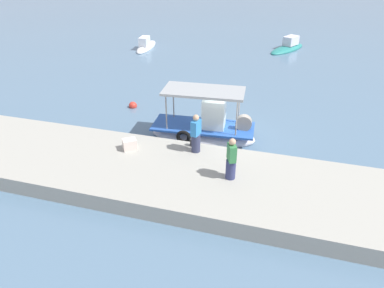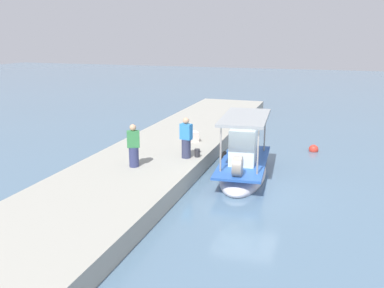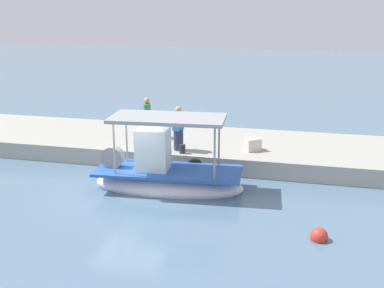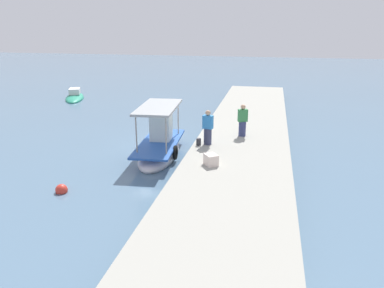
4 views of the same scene
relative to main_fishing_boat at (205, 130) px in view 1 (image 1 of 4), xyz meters
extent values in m
plane|color=slate|center=(1.20, 0.39, -0.52)|extent=(120.00, 120.00, 0.00)
cube|color=#A3A196|center=(1.20, -4.19, -0.17)|extent=(36.00, 4.87, 0.71)
ellipsoid|color=silver|center=(-0.10, 0.00, -0.38)|extent=(5.49, 2.28, 0.99)
cube|color=#2855A8|center=(-0.10, 0.00, 0.17)|extent=(5.27, 2.27, 0.10)
cube|color=silver|center=(0.44, 0.04, 0.91)|extent=(1.18, 1.12, 1.59)
cylinder|color=gray|center=(1.56, 0.84, 1.07)|extent=(0.07, 0.07, 1.90)
cylinder|color=gray|center=(1.67, -0.58, 1.07)|extent=(0.07, 0.07, 1.90)
cylinder|color=gray|center=(-1.86, 0.58, 1.07)|extent=(0.07, 0.07, 1.90)
cylinder|color=gray|center=(-1.75, -0.84, 1.07)|extent=(0.07, 0.07, 1.90)
cube|color=#9CA0A2|center=(-0.10, 0.00, 2.08)|extent=(4.06, 2.12, 0.12)
torus|color=black|center=(-0.82, -1.04, -0.03)|extent=(0.75, 0.24, 0.74)
cylinder|color=gray|center=(1.93, 0.15, 0.57)|extent=(0.82, 0.41, 0.80)
cylinder|color=navy|center=(2.06, -4.11, 0.60)|extent=(0.52, 0.52, 0.82)
cube|color=#368248|center=(2.06, -4.11, 1.35)|extent=(0.45, 0.57, 0.68)
sphere|color=tan|center=(2.06, -4.11, 1.82)|extent=(0.27, 0.27, 0.27)
cylinder|color=#323754|center=(0.20, -2.50, 0.60)|extent=(0.47, 0.47, 0.83)
cube|color=#3285D0|center=(0.20, -2.50, 1.36)|extent=(0.38, 0.55, 0.69)
sphere|color=tan|center=(0.20, -2.50, 1.84)|extent=(0.27, 0.27, 0.27)
cylinder|color=#2D2D33|center=(-0.07, -2.08, 0.36)|extent=(0.24, 0.24, 0.36)
cube|color=beige|center=(-2.71, -3.14, 0.43)|extent=(0.76, 0.74, 0.49)
sphere|color=red|center=(-5.26, 2.68, -0.42)|extent=(0.50, 0.50, 0.50)
ellipsoid|color=silver|center=(-9.94, 16.18, -0.44)|extent=(1.69, 4.84, 0.66)
cube|color=silver|center=(-9.89, 15.71, 0.26)|extent=(0.88, 1.49, 0.76)
ellipsoid|color=teal|center=(3.28, 19.24, -0.46)|extent=(3.76, 5.28, 0.62)
cube|color=silver|center=(3.52, 19.70, 0.26)|extent=(1.54, 1.80, 0.82)
camera|label=1|loc=(3.73, -15.48, 8.24)|focal=32.73mm
camera|label=2|loc=(17.04, 3.27, 5.46)|focal=39.69mm
camera|label=3|loc=(-4.54, 14.96, 5.73)|focal=43.66mm
camera|label=4|loc=(-18.07, -5.51, 6.16)|focal=35.35mm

